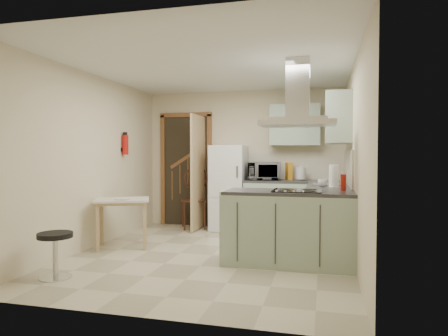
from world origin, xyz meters
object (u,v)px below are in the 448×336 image
(microwave, at_px, (264,171))
(stool, at_px, (55,255))
(drop_leaf_table, at_px, (123,223))
(fridge, at_px, (229,188))
(peninsula, at_px, (289,227))
(extractor_hood, at_px, (298,123))
(bentwood_chair, at_px, (194,200))

(microwave, bearing_deg, stool, -132.16)
(drop_leaf_table, bearing_deg, stool, -114.78)
(fridge, height_order, microwave, fridge)
(peninsula, bearing_deg, fridge, 121.74)
(extractor_hood, height_order, microwave, extractor_hood)
(peninsula, xyz_separation_m, drop_leaf_table, (-2.40, 0.30, -0.10))
(bentwood_chair, height_order, microwave, microwave)
(drop_leaf_table, xyz_separation_m, bentwood_chair, (0.52, 1.67, 0.16))
(drop_leaf_table, xyz_separation_m, microwave, (1.80, 1.70, 0.70))
(stool, height_order, microwave, microwave)
(stool, distance_m, microwave, 3.74)
(fridge, distance_m, bentwood_chair, 0.70)
(extractor_hood, xyz_separation_m, microwave, (-0.70, 2.00, -0.67))
(extractor_hood, distance_m, stool, 3.14)
(extractor_hood, xyz_separation_m, stool, (-2.52, -1.18, -1.47))
(peninsula, relative_size, stool, 3.10)
(fridge, distance_m, stool, 3.41)
(fridge, relative_size, extractor_hood, 1.67)
(drop_leaf_table, height_order, stool, drop_leaf_table)
(peninsula, xyz_separation_m, stool, (-2.42, -1.18, -0.20))
(stool, bearing_deg, bentwood_chair, 80.30)
(extractor_hood, bearing_deg, microwave, 109.46)
(peninsula, height_order, stool, peninsula)
(drop_leaf_table, height_order, microwave, microwave)
(extractor_hood, bearing_deg, drop_leaf_table, 173.27)
(peninsula, bearing_deg, drop_leaf_table, 172.99)
(bentwood_chair, xyz_separation_m, microwave, (1.27, 0.03, 0.55))
(extractor_hood, distance_m, bentwood_chair, 3.04)
(peninsula, height_order, microwave, microwave)
(extractor_hood, bearing_deg, bentwood_chair, 135.19)
(extractor_hood, relative_size, bentwood_chair, 0.88)
(bentwood_chair, bearing_deg, extractor_hood, -69.33)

